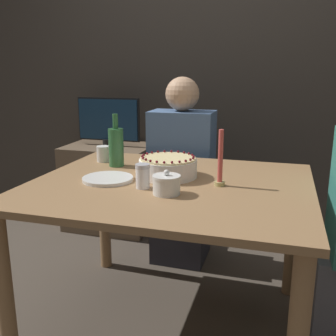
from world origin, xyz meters
TOP-DOWN VIEW (x-y plane):
  - ground_plane at (0.00, 0.00)m, footprint 12.00×12.00m
  - wall_behind at (0.00, 1.40)m, footprint 8.00×0.05m
  - dining_table at (0.00, 0.00)m, footprint 1.25×1.06m
  - cake at (-0.04, 0.09)m, footprint 0.28×0.28m
  - sugar_bowl at (0.03, -0.17)m, footprint 0.12×0.12m
  - sugar_shaker at (-0.09, -0.12)m, footprint 0.06×0.06m
  - plate_stack at (-0.29, -0.05)m, footprint 0.23×0.23m
  - candle at (0.22, 0.01)m, footprint 0.05×0.05m
  - bottle at (-0.36, 0.22)m, footprint 0.08×0.08m
  - cup at (-0.47, 0.29)m, footprint 0.07×0.07m
  - person_man_blue_shirt at (-0.13, 0.73)m, footprint 0.40×0.34m
  - side_cabinet at (-0.81, 1.11)m, footprint 0.66×0.49m
  - tv_monitor at (-0.81, 1.11)m, footprint 0.50×0.10m

SIDE VIEW (x-z plane):
  - ground_plane at x=0.00m, z-range 0.00..0.00m
  - side_cabinet at x=-0.81m, z-range 0.00..0.66m
  - person_man_blue_shirt at x=-0.13m, z-range -0.08..1.12m
  - dining_table at x=0.00m, z-range 0.26..1.00m
  - plate_stack at x=-0.29m, z-range 0.74..0.76m
  - sugar_bowl at x=0.03m, z-range 0.73..0.83m
  - cup at x=-0.47m, z-range 0.74..0.83m
  - cake at x=-0.04m, z-range 0.74..0.84m
  - sugar_shaker at x=-0.09m, z-range 0.74..0.85m
  - candle at x=0.22m, z-range 0.72..0.97m
  - bottle at x=-0.36m, z-range 0.71..0.99m
  - tv_monitor at x=-0.81m, z-range 0.67..1.04m
  - wall_behind at x=0.00m, z-range 0.00..2.60m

